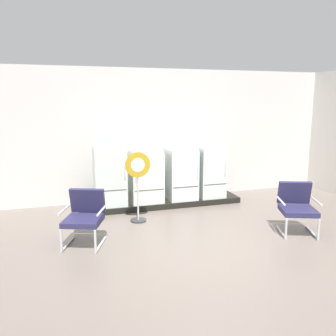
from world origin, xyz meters
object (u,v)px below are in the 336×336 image
(refrigerator_0, at_px, (109,167))
(refrigerator_2, at_px, (181,167))
(refrigerator_1, at_px, (146,169))
(refrigerator_3, at_px, (209,165))
(armchair_left, at_px, (85,215))
(sign_stand, at_px, (138,187))
(armchair_right, at_px, (297,205))

(refrigerator_0, xyz_separation_m, refrigerator_2, (1.67, 0.04, -0.08))
(refrigerator_1, bearing_deg, refrigerator_3, 0.81)
(armchair_left, relative_size, sign_stand, 0.65)
(refrigerator_1, xyz_separation_m, refrigerator_3, (1.58, 0.02, 0.01))
(refrigerator_0, bearing_deg, armchair_right, -36.88)
(armchair_left, bearing_deg, armchair_right, -9.01)
(refrigerator_0, bearing_deg, sign_stand, -64.60)
(refrigerator_2, height_order, sign_stand, refrigerator_2)
(refrigerator_2, bearing_deg, refrigerator_3, 0.55)
(armchair_right, bearing_deg, refrigerator_2, 121.24)
(refrigerator_0, height_order, armchair_left, refrigerator_0)
(refrigerator_1, xyz_separation_m, refrigerator_2, (0.85, 0.02, 0.00))
(armchair_left, bearing_deg, sign_stand, 36.60)
(refrigerator_1, relative_size, armchair_right, 1.57)
(armchair_left, height_order, sign_stand, sign_stand)
(sign_stand, bearing_deg, refrigerator_0, 115.40)
(armchair_right, bearing_deg, sign_stand, 152.02)
(refrigerator_1, distance_m, refrigerator_3, 1.58)
(refrigerator_1, bearing_deg, refrigerator_0, -178.22)
(refrigerator_2, relative_size, armchair_left, 1.56)
(refrigerator_3, height_order, armchair_right, refrigerator_3)
(refrigerator_0, bearing_deg, armchair_left, -111.27)
(refrigerator_2, xyz_separation_m, armchair_right, (1.44, -2.38, -0.38))
(refrigerator_2, xyz_separation_m, refrigerator_3, (0.73, 0.01, 0.01))
(refrigerator_0, xyz_separation_m, refrigerator_1, (0.82, 0.03, -0.09))
(refrigerator_2, bearing_deg, armchair_left, -142.89)
(refrigerator_1, distance_m, armchair_right, 3.31)
(refrigerator_0, relative_size, armchair_left, 1.73)
(refrigerator_3, bearing_deg, armchair_left, -149.90)
(refrigerator_1, distance_m, armchair_left, 2.34)
(refrigerator_3, bearing_deg, refrigerator_2, -179.45)
(armchair_left, bearing_deg, refrigerator_2, 37.11)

